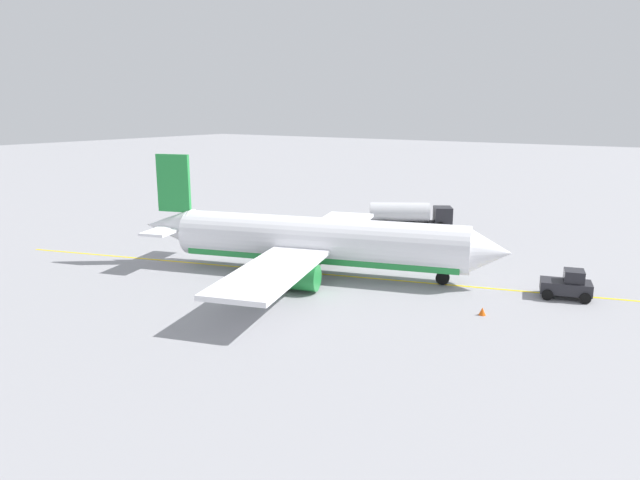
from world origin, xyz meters
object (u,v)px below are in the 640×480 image
at_px(fuel_tanker, 408,214).
at_px(safety_cone_nose, 482,311).
at_px(refueling_worker, 376,232).
at_px(airplane, 315,242).
at_px(pushback_tug, 567,285).

xyz_separation_m(fuel_tanker, safety_cone_nose, (16.97, -23.77, -1.45)).
xyz_separation_m(fuel_tanker, refueling_worker, (-0.43, -7.09, -0.90)).
xyz_separation_m(airplane, safety_cone_nose, (15.41, -2.03, -2.51)).
xyz_separation_m(pushback_tug, refueling_worker, (-21.44, 9.49, -0.19)).
relative_size(airplane, safety_cone_nose, 58.23).
bearing_deg(safety_cone_nose, pushback_tug, 60.72).
bearing_deg(refueling_worker, fuel_tanker, 86.51).
bearing_deg(fuel_tanker, pushback_tug, -38.28).
distance_m(airplane, fuel_tanker, 21.83).
bearing_deg(safety_cone_nose, fuel_tanker, 125.52).
bearing_deg(airplane, safety_cone_nose, -7.50).
bearing_deg(airplane, pushback_tug, 14.89).
relative_size(airplane, pushback_tug, 8.04).
relative_size(fuel_tanker, refueling_worker, 5.93).
bearing_deg(fuel_tanker, safety_cone_nose, -54.48).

